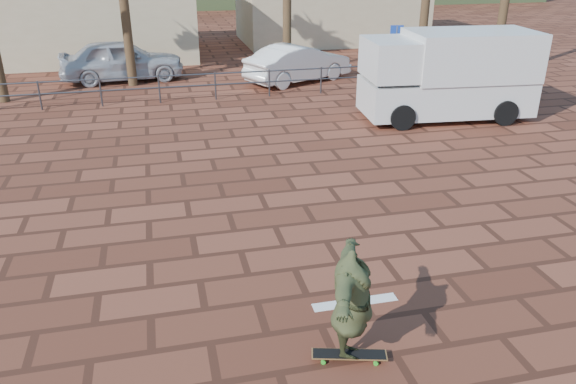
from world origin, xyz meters
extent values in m
plane|color=brown|center=(0.00, 0.00, 0.00)|extent=(120.00, 120.00, 0.00)
cube|color=white|center=(0.70, -1.20, 0.00)|extent=(1.40, 0.22, 0.01)
cylinder|color=#47494F|center=(-6.00, 12.00, 0.50)|extent=(0.06, 0.06, 1.00)
cylinder|color=#47494F|center=(-4.00, 12.00, 0.50)|extent=(0.06, 0.06, 1.00)
cylinder|color=#47494F|center=(-2.00, 12.00, 0.50)|extent=(0.06, 0.06, 1.00)
cylinder|color=#47494F|center=(0.00, 12.00, 0.50)|extent=(0.06, 0.06, 1.00)
cylinder|color=#47494F|center=(2.00, 12.00, 0.50)|extent=(0.06, 0.06, 1.00)
cylinder|color=#47494F|center=(4.00, 12.00, 0.50)|extent=(0.06, 0.06, 1.00)
cylinder|color=#47494F|center=(6.00, 12.00, 0.50)|extent=(0.06, 0.06, 1.00)
cylinder|color=#47494F|center=(8.00, 12.00, 0.50)|extent=(0.06, 0.06, 1.00)
cylinder|color=#47494F|center=(10.00, 12.00, 0.50)|extent=(0.06, 0.06, 1.00)
cylinder|color=#47494F|center=(12.00, 12.00, 0.50)|extent=(0.06, 0.06, 1.00)
cylinder|color=#47494F|center=(0.00, 12.00, 0.95)|extent=(24.00, 0.05, 0.05)
cylinder|color=#47494F|center=(0.00, 12.00, 0.55)|extent=(24.00, 0.05, 0.05)
cube|color=beige|center=(-6.00, 22.00, 2.00)|extent=(12.00, 7.00, 4.00)
cube|color=beige|center=(8.00, 24.00, 2.25)|extent=(10.00, 6.00, 4.50)
cube|color=olive|center=(0.16, -2.46, 0.09)|extent=(1.06, 0.49, 0.02)
cube|color=black|center=(0.16, -2.46, 0.10)|extent=(1.02, 0.46, 0.00)
cube|color=silver|center=(-0.18, -2.37, 0.06)|extent=(0.10, 0.18, 0.03)
cube|color=silver|center=(0.51, -2.55, 0.06)|extent=(0.10, 0.18, 0.03)
cylinder|color=green|center=(-0.21, -2.47, 0.03)|extent=(0.07, 0.04, 0.07)
cylinder|color=green|center=(-0.16, -2.27, 0.03)|extent=(0.07, 0.04, 0.07)
cylinder|color=green|center=(0.48, -2.66, 0.03)|extent=(0.07, 0.04, 0.07)
cylinder|color=green|center=(0.54, -2.45, 0.03)|extent=(0.07, 0.04, 0.07)
imported|color=#373D20|center=(0.16, -2.46, 0.92)|extent=(1.27, 2.07, 1.64)
cube|color=silver|center=(7.00, 7.97, 0.74)|extent=(5.49, 2.60, 1.09)
cube|color=silver|center=(7.68, 7.91, 2.02)|extent=(4.12, 2.59, 1.48)
cube|color=silver|center=(5.13, 8.12, 1.97)|extent=(1.75, 2.29, 1.18)
cube|color=black|center=(4.49, 8.17, 1.53)|extent=(0.20, 1.68, 0.64)
cylinder|color=black|center=(5.14, 7.08, 0.39)|extent=(0.81, 0.34, 0.79)
cylinder|color=black|center=(5.31, 9.14, 0.39)|extent=(0.81, 0.34, 0.79)
cylinder|color=black|center=(8.48, 6.80, 0.39)|extent=(0.81, 0.34, 0.79)
cylinder|color=black|center=(8.66, 8.87, 0.39)|extent=(0.81, 0.34, 0.79)
imported|color=silver|center=(-3.38, 16.00, 0.84)|extent=(5.08, 2.39, 1.68)
imported|color=white|center=(3.65, 14.12, 0.75)|extent=(4.80, 3.39, 1.50)
cylinder|color=gray|center=(6.94, 12.00, 1.20)|extent=(0.07, 0.07, 2.40)
cube|color=#193FB2|center=(6.94, 12.00, 2.18)|extent=(0.49, 0.14, 0.49)
camera|label=1|loc=(-2.07, -8.25, 5.30)|focal=35.00mm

